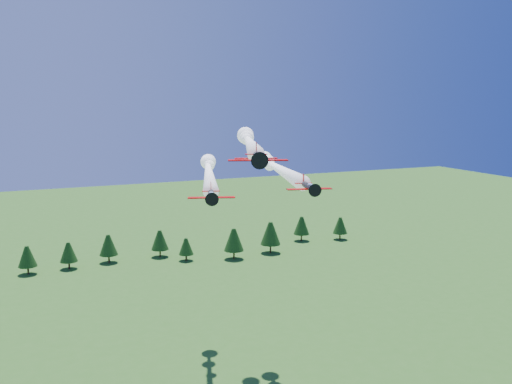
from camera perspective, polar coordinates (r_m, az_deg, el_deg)
name	(u,v)px	position (r m, az deg, el deg)	size (l,w,h in m)	color
plane_lead	(249,142)	(108.97, -0.68, 5.03)	(22.56, 50.50, 3.70)	black
plane_left	(208,170)	(118.70, -4.78, 2.16)	(21.03, 53.67, 3.70)	black
plane_right	(277,168)	(113.77, 2.14, 2.42)	(15.07, 43.59, 3.70)	black
plane_slot	(256,156)	(94.02, -0.03, 3.59)	(7.10, 7.90, 2.50)	black
treeline	(144,244)	(203.56, -11.13, -5.16)	(174.77, 20.48, 11.67)	#382314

